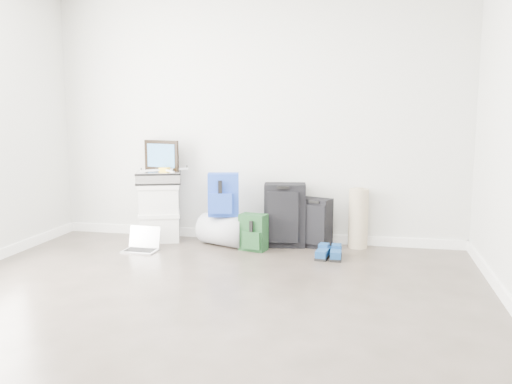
% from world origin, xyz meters
% --- Properties ---
extents(ground, '(5.00, 5.00, 0.00)m').
position_xyz_m(ground, '(0.00, 0.00, 0.00)').
color(ground, '#332E25').
rests_on(ground, ground).
extents(room_envelope, '(4.52, 5.02, 2.71)m').
position_xyz_m(room_envelope, '(0.00, 0.02, 1.72)').
color(room_envelope, beige).
rests_on(room_envelope, ground).
extents(boxes_stack, '(0.54, 0.48, 0.63)m').
position_xyz_m(boxes_stack, '(-1.02, 2.24, 0.32)').
color(boxes_stack, silver).
rests_on(boxes_stack, ground).
extents(briefcase, '(0.56, 0.48, 0.14)m').
position_xyz_m(briefcase, '(-1.02, 2.24, 0.70)').
color(briefcase, '#B2B2B7').
rests_on(briefcase, boxes_stack).
extents(painting, '(0.44, 0.15, 0.33)m').
position_xyz_m(painting, '(-1.02, 2.34, 0.93)').
color(painting, black).
rests_on(painting, briefcase).
extents(drone, '(0.42, 0.42, 0.05)m').
position_xyz_m(drone, '(-0.94, 2.22, 0.79)').
color(drone, yellow).
rests_on(drone, briefcase).
extents(duffel_bag, '(0.62, 0.51, 0.33)m').
position_xyz_m(duffel_bag, '(-0.27, 2.17, 0.16)').
color(duffel_bag, '#93969C').
rests_on(duffel_bag, ground).
extents(blue_backpack, '(0.36, 0.30, 0.45)m').
position_xyz_m(blue_backpack, '(-0.27, 2.14, 0.54)').
color(blue_backpack, '#173796').
rests_on(blue_backpack, duffel_bag).
extents(large_suitcase, '(0.46, 0.33, 0.67)m').
position_xyz_m(large_suitcase, '(0.36, 2.28, 0.33)').
color(large_suitcase, black).
rests_on(large_suitcase, ground).
extents(green_backpack, '(0.30, 0.25, 0.38)m').
position_xyz_m(green_backpack, '(0.08, 2.03, 0.18)').
color(green_backpack, '#123318').
rests_on(green_backpack, ground).
extents(carry_on, '(0.38, 0.31, 0.52)m').
position_xyz_m(carry_on, '(0.68, 2.30, 0.26)').
color(carry_on, black).
rests_on(carry_on, ground).
extents(shoes, '(0.25, 0.29, 0.09)m').
position_xyz_m(shoes, '(0.87, 1.88, 0.05)').
color(shoes, black).
rests_on(shoes, ground).
extents(rolled_rug, '(0.20, 0.20, 0.62)m').
position_xyz_m(rolled_rug, '(1.12, 2.38, 0.31)').
color(rolled_rug, tan).
rests_on(rolled_rug, ground).
extents(laptop, '(0.34, 0.25, 0.24)m').
position_xyz_m(laptop, '(-1.04, 1.79, 0.06)').
color(laptop, silver).
rests_on(laptop, ground).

